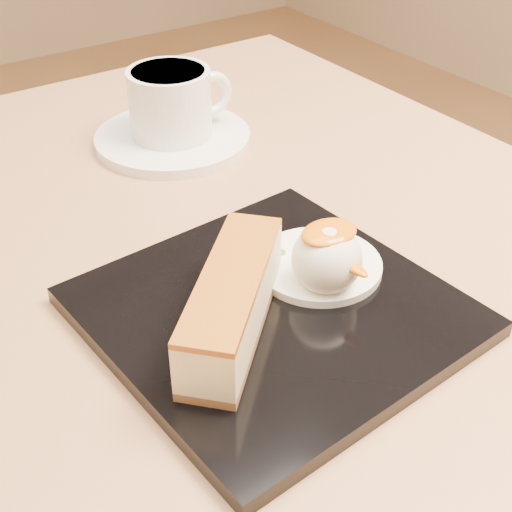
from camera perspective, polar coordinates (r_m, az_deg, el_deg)
table at (r=0.62m, az=-8.01°, el=-14.00°), size 0.80×0.80×0.72m
dessert_plate at (r=0.48m, az=1.37°, el=-4.48°), size 0.23×0.23×0.01m
cheesecake at (r=0.44m, az=-1.91°, el=-3.70°), size 0.12×0.12×0.04m
cream_smear at (r=0.51m, az=5.00°, el=-0.72°), size 0.09×0.09×0.01m
ice_cream_scoop at (r=0.48m, az=5.69°, el=-0.24°), size 0.05×0.05×0.05m
mango_sauce at (r=0.47m, az=5.86°, el=1.88°), size 0.04×0.03×0.01m
mint_sprig at (r=0.50m, az=0.66°, el=-0.09°), size 0.04×0.02×0.00m
saucer at (r=0.70m, az=-6.67°, el=9.33°), size 0.15×0.15×0.01m
coffee_cup at (r=0.69m, az=-6.74°, el=12.20°), size 0.10×0.08×0.06m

